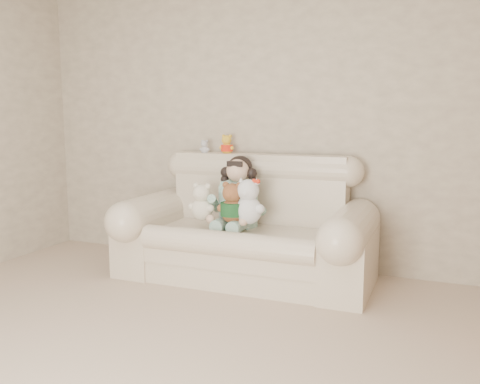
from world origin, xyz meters
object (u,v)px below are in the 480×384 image
sofa (244,218)px  seated_child (238,191)px  cream_teddy (202,198)px  brown_teddy (233,199)px  white_cat (249,197)px

sofa → seated_child: (-0.09, 0.08, 0.21)m
seated_child → cream_teddy: (-0.24, -0.20, -0.05)m
brown_teddy → white_cat: (0.13, 0.02, 0.02)m
seated_child → brown_teddy: size_ratio=1.57×
seated_child → brown_teddy: bearing=-71.0°
brown_teddy → cream_teddy: brown_teddy is taller
seated_child → brown_teddy: seated_child is taller
sofa → cream_teddy: (-0.33, -0.12, 0.17)m
sofa → white_cat: size_ratio=4.78×
sofa → seated_child: seated_child is taller
sofa → cream_teddy: 0.39m
seated_child → white_cat: (0.17, -0.19, -0.01)m
seated_child → brown_teddy: (0.04, -0.21, -0.03)m
brown_teddy → white_cat: bearing=-2.8°
cream_teddy → sofa: bearing=-0.1°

